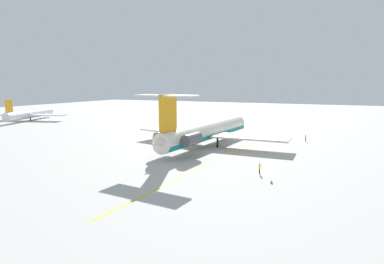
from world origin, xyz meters
name	(u,v)px	position (x,y,z in m)	size (l,w,h in m)	color
ground	(247,147)	(0.00, 0.00, 0.00)	(347.40, 347.40, 0.00)	#B7B5AD
main_jetliner	(205,132)	(-2.91, 9.25, 3.39)	(42.73, 37.79, 12.44)	silver
airliner_mid_left	(31,114)	(18.49, 93.06, 2.59)	(28.83, 28.88, 8.78)	silver
ground_crew_near_nose	(306,137)	(13.27, -11.42, 1.13)	(0.37, 0.31, 1.79)	black
ground_crew_near_tail	(155,129)	(10.54, 30.79, 1.11)	(0.44, 0.28, 1.75)	black
ground_crew_portside	(260,167)	(-20.63, -7.46, 1.11)	(0.35, 0.32, 1.76)	black
safety_cone_nose	(272,182)	(-25.01, -10.22, 0.28)	(0.40, 0.40, 0.55)	#EA590F
taxiway_centreline	(242,148)	(-1.72, 0.78, 0.00)	(89.56, 0.36, 0.01)	gold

